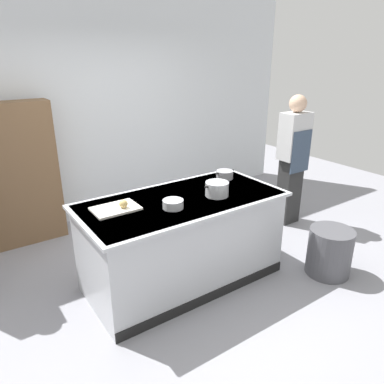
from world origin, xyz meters
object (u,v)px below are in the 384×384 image
Objects in this scene: onion at (123,204)px; bookshelf at (8,177)px; mixing_bowl at (173,204)px; trash_bin at (330,252)px; sauce_pan at (225,175)px; person_chef at (293,158)px; stock_pot at (217,189)px.

bookshelf is at bearing 111.01° from onion.
mixing_bowl reaches higher than trash_bin.
person_chef is at bearing 5.13° from sauce_pan.
person_chef is (0.62, 1.12, 0.66)m from trash_bin.
mixing_bowl is at bearing 157.22° from trash_bin.
sauce_pan is at bearing -38.92° from bookshelf.
onion is 0.30× the size of sauce_pan.
person_chef is (1.24, 0.11, -0.03)m from sauce_pan.
person_chef reaches higher than sauce_pan.
sauce_pan is 1.25m from person_chef.
sauce_pan is at bearing 22.37° from mixing_bowl.
mixing_bowl is 0.11× the size of person_chef.
person_chef is at bearing -24.60° from bookshelf.
person_chef is (1.63, 0.47, -0.06)m from stock_pot.
bookshelf is at bearing 118.33° from mixing_bowl.
bookshelf is (-2.56, 2.58, 0.60)m from trash_bin.
person_chef is (2.52, 0.27, -0.04)m from onion.
sauce_pan is 1.37m from trash_bin.
person_chef is at bearing 6.09° from onion.
onion is 2.54m from person_chef.
onion is 0.04× the size of person_chef.
bookshelf reaches higher than trash_bin.
stock_pot is 1.56× the size of mixing_bowl.
person_chef reaches higher than trash_bin.
trash_bin is at bearing -22.78° from mixing_bowl.
bookshelf is (-0.66, 1.73, -0.11)m from onion.
trash_bin is at bearing -45.16° from bookshelf.
person_chef is 3.50m from bookshelf.
stock_pot is at bearing 147.16° from trash_bin.
mixing_bowl is 2.19m from person_chef.
onion is at bearing 167.45° from stock_pot.
mixing_bowl is 2.20m from bookshelf.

